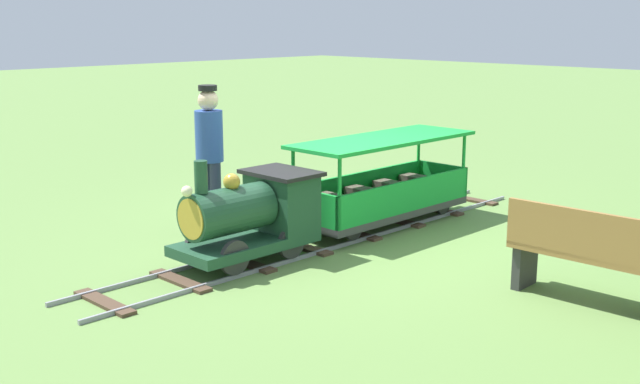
{
  "coord_description": "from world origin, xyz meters",
  "views": [
    {
      "loc": [
        -5.56,
        5.98,
        2.31
      ],
      "look_at": [
        0.0,
        0.37,
        0.55
      ],
      "focal_mm": 43.82,
      "sensor_mm": 36.0,
      "label": 1
    }
  ],
  "objects_px": {
    "locomotive": "(253,214)",
    "park_bench": "(586,255)",
    "conductor_person": "(209,147)",
    "passenger_car": "(383,189)"
  },
  "relations": [
    {
      "from": "locomotive",
      "to": "park_bench",
      "type": "distance_m",
      "value": 3.04
    },
    {
      "from": "locomotive",
      "to": "conductor_person",
      "type": "bearing_deg",
      "value": -17.72
    },
    {
      "from": "passenger_car",
      "to": "conductor_person",
      "type": "height_order",
      "value": "conductor_person"
    },
    {
      "from": "conductor_person",
      "to": "passenger_car",
      "type": "bearing_deg",
      "value": -125.92
    },
    {
      "from": "park_bench",
      "to": "passenger_car",
      "type": "bearing_deg",
      "value": -14.72
    },
    {
      "from": "passenger_car",
      "to": "park_bench",
      "type": "height_order",
      "value": "passenger_car"
    },
    {
      "from": "locomotive",
      "to": "conductor_person",
      "type": "relative_size",
      "value": 0.89
    },
    {
      "from": "passenger_car",
      "to": "park_bench",
      "type": "relative_size",
      "value": 1.79
    },
    {
      "from": "passenger_car",
      "to": "conductor_person",
      "type": "distance_m",
      "value": 2.0
    },
    {
      "from": "locomotive",
      "to": "passenger_car",
      "type": "distance_m",
      "value": 1.93
    }
  ]
}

